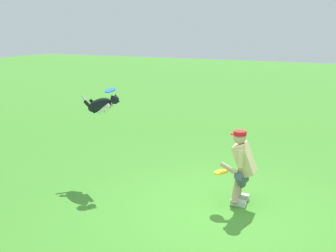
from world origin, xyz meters
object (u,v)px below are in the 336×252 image
object	(u,v)px
frisbee_flying	(110,90)
person	(242,165)
frisbee_held	(221,172)
dog	(101,105)

from	to	relation	value
frisbee_flying	person	bearing A→B (deg)	177.89
frisbee_flying	frisbee_held	distance (m)	2.68
frisbee_flying	frisbee_held	bearing A→B (deg)	171.79
person	frisbee_held	xyz separation A→B (m)	(0.30, 0.24, -0.09)
frisbee_flying	frisbee_held	size ratio (longest dim) A/B	0.94
dog	frisbee_flying	world-z (taller)	frisbee_flying
frisbee_flying	dog	bearing A→B (deg)	-6.69
person	frisbee_flying	size ratio (longest dim) A/B	5.85
person	dog	world-z (taller)	dog
person	frisbee_held	world-z (taller)	person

